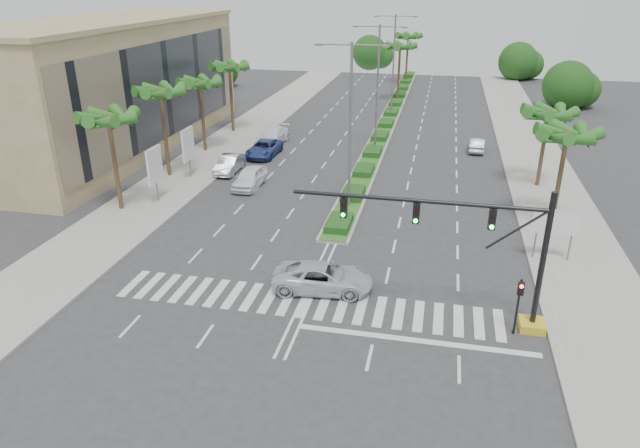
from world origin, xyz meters
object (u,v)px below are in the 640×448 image
Objects in this scene: car_parked_b at (229,164)px; car_parked_c at (264,148)px; car_parked_d at (272,136)px; car_crossing at (323,277)px; car_parked_a at (250,178)px; car_right at (477,144)px.

car_parked_c is at bearing 73.17° from car_parked_b.
car_parked_b is 0.81× the size of car_parked_d.
car_crossing reaches higher than car_parked_c.
car_right is at bearing 39.65° from car_parked_a.
car_crossing is 31.65m from car_right.
car_crossing is (11.39, -28.44, -0.05)m from car_parked_d.
car_parked_a is at bearing -49.14° from car_parked_b.
car_parked_a reaches higher than car_crossing.
car_parked_b is 22.42m from car_crossing.
car_crossing reaches higher than car_right.
car_parked_d is 30.63m from car_crossing.
car_right is at bearing -22.75° from car_crossing.
car_right is (18.73, 14.94, -0.14)m from car_parked_a.
car_parked_b is at bearing 133.32° from car_parked_a.
car_parked_a is 0.86× the size of car_crossing.
car_right is (21.77, 11.59, -0.08)m from car_parked_b.
car_parked_a is at bearing -77.47° from car_parked_d.
car_parked_c is at bearing 100.89° from car_parked_a.
car_parked_c is 21.16m from car_right.
car_crossing is at bearing 76.84° from car_right.
car_right is (20.26, 6.12, -0.07)m from car_parked_c.
car_crossing is (12.43, -18.65, 0.02)m from car_parked_b.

